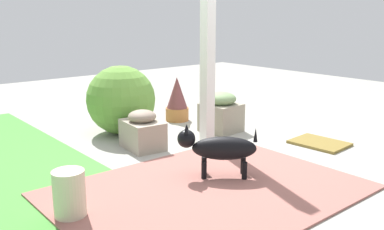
{
  "coord_description": "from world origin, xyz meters",
  "views": [
    {
      "loc": [
        -3.14,
        2.83,
        1.42
      ],
      "look_at": [
        0.15,
        0.08,
        0.4
      ],
      "focal_mm": 39.98,
      "sensor_mm": 36.0,
      "label": 1
    }
  ],
  "objects_px": {
    "terracotta_pot_spiky": "(177,100)",
    "doormat": "(319,143)",
    "stone_planter_mid": "(143,131)",
    "stone_planter_nearest": "(221,113)",
    "porch_pillar": "(208,33)",
    "round_shrub": "(121,100)",
    "dog": "(219,148)",
    "ceramic_urn": "(69,194)"
  },
  "relations": [
    {
      "from": "terracotta_pot_spiky",
      "to": "doormat",
      "type": "relative_size",
      "value": 1.03
    },
    {
      "from": "stone_planter_mid",
      "to": "terracotta_pot_spiky",
      "type": "relative_size",
      "value": 0.85
    },
    {
      "from": "stone_planter_nearest",
      "to": "doormat",
      "type": "bearing_deg",
      "value": -157.41
    },
    {
      "from": "porch_pillar",
      "to": "round_shrub",
      "type": "xyz_separation_m",
      "value": [
        0.93,
        0.55,
        -0.8
      ]
    },
    {
      "from": "stone_planter_nearest",
      "to": "doormat",
      "type": "height_order",
      "value": "stone_planter_nearest"
    },
    {
      "from": "doormat",
      "to": "dog",
      "type": "bearing_deg",
      "value": 89.76
    },
    {
      "from": "porch_pillar",
      "to": "stone_planter_nearest",
      "type": "distance_m",
      "value": 1.09
    },
    {
      "from": "dog",
      "to": "ceramic_urn",
      "type": "distance_m",
      "value": 1.34
    },
    {
      "from": "ceramic_urn",
      "to": "doormat",
      "type": "height_order",
      "value": "ceramic_urn"
    },
    {
      "from": "porch_pillar",
      "to": "doormat",
      "type": "bearing_deg",
      "value": -134.82
    },
    {
      "from": "stone_planter_nearest",
      "to": "round_shrub",
      "type": "distance_m",
      "value": 1.22
    },
    {
      "from": "doormat",
      "to": "ceramic_urn",
      "type": "bearing_deg",
      "value": 87.42
    },
    {
      "from": "round_shrub",
      "to": "ceramic_urn",
      "type": "relative_size",
      "value": 2.33
    },
    {
      "from": "round_shrub",
      "to": "terracotta_pot_spiky",
      "type": "height_order",
      "value": "round_shrub"
    },
    {
      "from": "stone_planter_mid",
      "to": "round_shrub",
      "type": "height_order",
      "value": "round_shrub"
    },
    {
      "from": "porch_pillar",
      "to": "ceramic_urn",
      "type": "height_order",
      "value": "porch_pillar"
    },
    {
      "from": "stone_planter_nearest",
      "to": "stone_planter_mid",
      "type": "xyz_separation_m",
      "value": [
        0.04,
        1.12,
        -0.04
      ]
    },
    {
      "from": "terracotta_pot_spiky",
      "to": "stone_planter_mid",
      "type": "bearing_deg",
      "value": 125.23
    },
    {
      "from": "round_shrub",
      "to": "stone_planter_mid",
      "type": "bearing_deg",
      "value": 167.99
    },
    {
      "from": "round_shrub",
      "to": "stone_planter_nearest",
      "type": "bearing_deg",
      "value": -125.73
    },
    {
      "from": "porch_pillar",
      "to": "terracotta_pot_spiky",
      "type": "xyz_separation_m",
      "value": [
        1.0,
        -0.35,
        -0.92
      ]
    },
    {
      "from": "stone_planter_mid",
      "to": "dog",
      "type": "bearing_deg",
      "value": -177.9
    },
    {
      "from": "round_shrub",
      "to": "dog",
      "type": "height_order",
      "value": "round_shrub"
    },
    {
      "from": "terracotta_pot_spiky",
      "to": "doormat",
      "type": "distance_m",
      "value": 1.97
    },
    {
      "from": "porch_pillar",
      "to": "terracotta_pot_spiky",
      "type": "height_order",
      "value": "porch_pillar"
    },
    {
      "from": "dog",
      "to": "doormat",
      "type": "xyz_separation_m",
      "value": [
        -0.01,
        -1.54,
        -0.26
      ]
    },
    {
      "from": "stone_planter_nearest",
      "to": "terracotta_pot_spiky",
      "type": "height_order",
      "value": "terracotta_pot_spiky"
    },
    {
      "from": "porch_pillar",
      "to": "stone_planter_nearest",
      "type": "xyz_separation_m",
      "value": [
        0.22,
        -0.43,
        -0.97
      ]
    },
    {
      "from": "round_shrub",
      "to": "dog",
      "type": "distance_m",
      "value": 1.81
    },
    {
      "from": "porch_pillar",
      "to": "ceramic_urn",
      "type": "distance_m",
      "value": 2.35
    },
    {
      "from": "round_shrub",
      "to": "ceramic_urn",
      "type": "bearing_deg",
      "value": 139.64
    },
    {
      "from": "porch_pillar",
      "to": "stone_planter_nearest",
      "type": "height_order",
      "value": "porch_pillar"
    },
    {
      "from": "terracotta_pot_spiky",
      "to": "ceramic_urn",
      "type": "relative_size",
      "value": 1.68
    },
    {
      "from": "ceramic_urn",
      "to": "porch_pillar",
      "type": "bearing_deg",
      "value": -69.17
    },
    {
      "from": "porch_pillar",
      "to": "ceramic_urn",
      "type": "xyz_separation_m",
      "value": [
        -0.75,
        1.98,
        -1.03
      ]
    },
    {
      "from": "ceramic_urn",
      "to": "stone_planter_mid",
      "type": "bearing_deg",
      "value": -51.78
    },
    {
      "from": "stone_planter_nearest",
      "to": "ceramic_urn",
      "type": "relative_size",
      "value": 1.39
    },
    {
      "from": "porch_pillar",
      "to": "doormat",
      "type": "distance_m",
      "value": 1.73
    },
    {
      "from": "stone_planter_nearest",
      "to": "stone_planter_mid",
      "type": "bearing_deg",
      "value": 88.03
    },
    {
      "from": "porch_pillar",
      "to": "stone_planter_nearest",
      "type": "relative_size",
      "value": 4.94
    },
    {
      "from": "stone_planter_nearest",
      "to": "round_shrub",
      "type": "height_order",
      "value": "round_shrub"
    },
    {
      "from": "terracotta_pot_spiky",
      "to": "doormat",
      "type": "height_order",
      "value": "terracotta_pot_spiky"
    }
  ]
}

